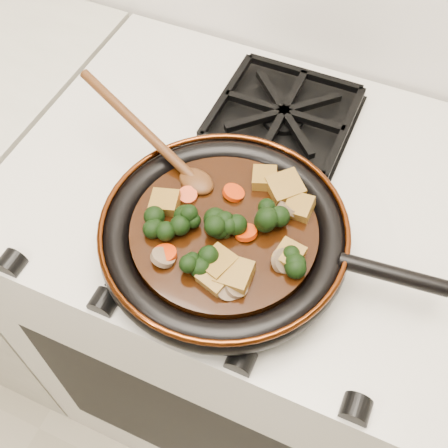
% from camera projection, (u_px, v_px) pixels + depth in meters
% --- Properties ---
extents(stove, '(0.76, 0.60, 0.90)m').
position_uv_depth(stove, '(243.00, 307.00, 1.25)').
color(stove, beige).
rests_on(stove, ground).
extents(burner_grate_front, '(0.23, 0.23, 0.03)m').
position_uv_depth(burner_grate_front, '(214.00, 244.00, 0.80)').
color(burner_grate_front, black).
rests_on(burner_grate_front, stove).
extents(burner_grate_back, '(0.23, 0.23, 0.03)m').
position_uv_depth(burner_grate_back, '(283.00, 116.00, 0.94)').
color(burner_grate_back, black).
rests_on(burner_grate_back, stove).
extents(skillet, '(0.47, 0.34, 0.05)m').
position_uv_depth(skillet, '(225.00, 235.00, 0.77)').
color(skillet, black).
rests_on(skillet, burner_grate_front).
extents(braising_sauce, '(0.26, 0.26, 0.02)m').
position_uv_depth(braising_sauce, '(224.00, 233.00, 0.76)').
color(braising_sauce, black).
rests_on(braising_sauce, skillet).
extents(tofu_cube_0, '(0.05, 0.05, 0.03)m').
position_uv_depth(tofu_cube_0, '(234.00, 275.00, 0.71)').
color(tofu_cube_0, brown).
rests_on(tofu_cube_0, braising_sauce).
extents(tofu_cube_1, '(0.06, 0.06, 0.03)m').
position_uv_depth(tofu_cube_1, '(285.00, 188.00, 0.78)').
color(tofu_cube_1, brown).
rests_on(tofu_cube_1, braising_sauce).
extents(tofu_cube_2, '(0.04, 0.05, 0.02)m').
position_uv_depth(tofu_cube_2, '(265.00, 178.00, 0.80)').
color(tofu_cube_2, brown).
rests_on(tofu_cube_2, braising_sauce).
extents(tofu_cube_3, '(0.04, 0.04, 0.02)m').
position_uv_depth(tofu_cube_3, '(289.00, 256.00, 0.72)').
color(tofu_cube_3, brown).
rests_on(tofu_cube_3, braising_sauce).
extents(tofu_cube_4, '(0.04, 0.04, 0.03)m').
position_uv_depth(tofu_cube_4, '(299.00, 208.00, 0.77)').
color(tofu_cube_4, brown).
rests_on(tofu_cube_4, braising_sauce).
extents(tofu_cube_5, '(0.05, 0.04, 0.03)m').
position_uv_depth(tofu_cube_5, '(165.00, 203.00, 0.77)').
color(tofu_cube_5, brown).
rests_on(tofu_cube_5, braising_sauce).
extents(tofu_cube_6, '(0.05, 0.05, 0.03)m').
position_uv_depth(tofu_cube_6, '(216.00, 277.00, 0.71)').
color(tofu_cube_6, brown).
rests_on(tofu_cube_6, braising_sauce).
extents(tofu_cube_7, '(0.05, 0.05, 0.03)m').
position_uv_depth(tofu_cube_7, '(218.00, 265.00, 0.71)').
color(tofu_cube_7, brown).
rests_on(tofu_cube_7, braising_sauce).
extents(broccoli_floret_0, '(0.07, 0.08, 0.06)m').
position_uv_depth(broccoli_floret_0, '(196.00, 262.00, 0.71)').
color(broccoli_floret_0, black).
rests_on(broccoli_floret_0, braising_sauce).
extents(broccoli_floret_1, '(0.09, 0.09, 0.07)m').
position_uv_depth(broccoli_floret_1, '(183.00, 222.00, 0.75)').
color(broccoli_floret_1, black).
rests_on(broccoli_floret_1, braising_sauce).
extents(broccoli_floret_2, '(0.08, 0.09, 0.06)m').
position_uv_depth(broccoli_floret_2, '(158.00, 227.00, 0.74)').
color(broccoli_floret_2, black).
rests_on(broccoli_floret_2, braising_sauce).
extents(broccoli_floret_3, '(0.08, 0.08, 0.07)m').
position_uv_depth(broccoli_floret_3, '(221.00, 229.00, 0.74)').
color(broccoli_floret_3, black).
rests_on(broccoli_floret_3, braising_sauce).
extents(broccoli_floret_4, '(0.08, 0.09, 0.08)m').
position_uv_depth(broccoli_floret_4, '(225.00, 231.00, 0.74)').
color(broccoli_floret_4, black).
rests_on(broccoli_floret_4, braising_sauce).
extents(broccoli_floret_5, '(0.07, 0.08, 0.07)m').
position_uv_depth(broccoli_floret_5, '(293.00, 261.00, 0.72)').
color(broccoli_floret_5, black).
rests_on(broccoli_floret_5, braising_sauce).
extents(broccoli_floret_6, '(0.08, 0.08, 0.08)m').
position_uv_depth(broccoli_floret_6, '(272.00, 218.00, 0.75)').
color(broccoli_floret_6, black).
rests_on(broccoli_floret_6, braising_sauce).
extents(carrot_coin_0, '(0.03, 0.03, 0.01)m').
position_uv_depth(carrot_coin_0, '(188.00, 195.00, 0.78)').
color(carrot_coin_0, '#C02C05').
rests_on(carrot_coin_0, braising_sauce).
extents(carrot_coin_1, '(0.03, 0.03, 0.02)m').
position_uv_depth(carrot_coin_1, '(165.00, 254.00, 0.73)').
color(carrot_coin_1, '#C02C05').
rests_on(carrot_coin_1, braising_sauce).
extents(carrot_coin_2, '(0.03, 0.03, 0.02)m').
position_uv_depth(carrot_coin_2, '(234.00, 193.00, 0.78)').
color(carrot_coin_2, '#C02C05').
rests_on(carrot_coin_2, braising_sauce).
extents(carrot_coin_3, '(0.03, 0.03, 0.02)m').
position_uv_depth(carrot_coin_3, '(279.00, 188.00, 0.79)').
color(carrot_coin_3, '#C02C05').
rests_on(carrot_coin_3, braising_sauce).
extents(carrot_coin_4, '(0.03, 0.03, 0.02)m').
position_uv_depth(carrot_coin_4, '(246.00, 233.00, 0.75)').
color(carrot_coin_4, '#C02C05').
rests_on(carrot_coin_4, braising_sauce).
extents(mushroom_slice_0, '(0.03, 0.04, 0.03)m').
position_uv_depth(mushroom_slice_0, '(283.00, 261.00, 0.72)').
color(mushroom_slice_0, brown).
rests_on(mushroom_slice_0, braising_sauce).
extents(mushroom_slice_1, '(0.04, 0.04, 0.02)m').
position_uv_depth(mushroom_slice_1, '(236.00, 287.00, 0.70)').
color(mushroom_slice_1, brown).
rests_on(mushroom_slice_1, braising_sauce).
extents(mushroom_slice_2, '(0.04, 0.04, 0.03)m').
position_uv_depth(mushroom_slice_2, '(289.00, 209.00, 0.77)').
color(mushroom_slice_2, brown).
rests_on(mushroom_slice_2, braising_sauce).
extents(mushroom_slice_3, '(0.05, 0.05, 0.02)m').
position_uv_depth(mushroom_slice_3, '(228.00, 287.00, 0.70)').
color(mushroom_slice_3, brown).
rests_on(mushroom_slice_3, braising_sauce).
extents(mushroom_slice_4, '(0.04, 0.04, 0.02)m').
position_uv_depth(mushroom_slice_4, '(163.00, 258.00, 0.72)').
color(mushroom_slice_4, brown).
rests_on(mushroom_slice_4, braising_sauce).
extents(wooden_spoon, '(0.15, 0.08, 0.24)m').
position_uv_depth(wooden_spoon, '(163.00, 149.00, 0.81)').
color(wooden_spoon, '#48260F').
rests_on(wooden_spoon, braising_sauce).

